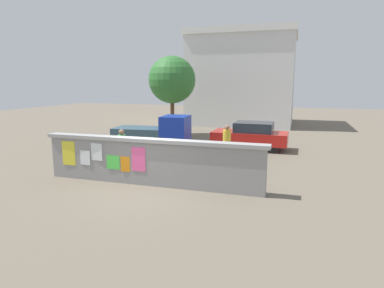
{
  "coord_description": "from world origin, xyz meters",
  "views": [
    {
      "loc": [
        4.57,
        -9.8,
        3.39
      ],
      "look_at": [
        0.73,
        2.31,
        1.03
      ],
      "focal_mm": 31.02,
      "sensor_mm": 36.0,
      "label": 1
    }
  ],
  "objects_px": {
    "tree_roadside": "(172,80)",
    "person_bystander": "(122,145)",
    "person_walking": "(227,140)",
    "car_parked": "(251,135)",
    "bicycle_near": "(170,161)",
    "motorcycle": "(228,162)",
    "auto_rickshaw_truck": "(156,135)"
  },
  "relations": [
    {
      "from": "car_parked",
      "to": "person_walking",
      "type": "bearing_deg",
      "value": -100.37
    },
    {
      "from": "car_parked",
      "to": "motorcycle",
      "type": "bearing_deg",
      "value": -91.62
    },
    {
      "from": "person_walking",
      "to": "tree_roadside",
      "type": "relative_size",
      "value": 0.32
    },
    {
      "from": "motorcycle",
      "to": "person_walking",
      "type": "bearing_deg",
      "value": 103.77
    },
    {
      "from": "car_parked",
      "to": "bicycle_near",
      "type": "relative_size",
      "value": 2.27
    },
    {
      "from": "auto_rickshaw_truck",
      "to": "person_bystander",
      "type": "xyz_separation_m",
      "value": [
        -0.0,
        -3.23,
        0.09
      ]
    },
    {
      "from": "tree_roadside",
      "to": "person_bystander",
      "type": "bearing_deg",
      "value": -82.15
    },
    {
      "from": "motorcycle",
      "to": "bicycle_near",
      "type": "height_order",
      "value": "bicycle_near"
    },
    {
      "from": "car_parked",
      "to": "person_bystander",
      "type": "height_order",
      "value": "person_bystander"
    },
    {
      "from": "auto_rickshaw_truck",
      "to": "person_bystander",
      "type": "bearing_deg",
      "value": -90.0
    },
    {
      "from": "bicycle_near",
      "to": "person_walking",
      "type": "bearing_deg",
      "value": 46.97
    },
    {
      "from": "car_parked",
      "to": "person_walking",
      "type": "relative_size",
      "value": 2.36
    },
    {
      "from": "person_bystander",
      "to": "person_walking",
      "type": "bearing_deg",
      "value": 34.88
    },
    {
      "from": "motorcycle",
      "to": "tree_roadside",
      "type": "relative_size",
      "value": 0.38
    },
    {
      "from": "auto_rickshaw_truck",
      "to": "tree_roadside",
      "type": "distance_m",
      "value": 6.08
    },
    {
      "from": "tree_roadside",
      "to": "car_parked",
      "type": "bearing_deg",
      "value": -27.74
    },
    {
      "from": "motorcycle",
      "to": "person_bystander",
      "type": "distance_m",
      "value": 4.15
    },
    {
      "from": "bicycle_near",
      "to": "tree_roadside",
      "type": "bearing_deg",
      "value": 110.23
    },
    {
      "from": "motorcycle",
      "to": "bicycle_near",
      "type": "distance_m",
      "value": 2.29
    },
    {
      "from": "auto_rickshaw_truck",
      "to": "person_bystander",
      "type": "distance_m",
      "value": 3.23
    },
    {
      "from": "person_bystander",
      "to": "car_parked",
      "type": "bearing_deg",
      "value": 53.79
    },
    {
      "from": "car_parked",
      "to": "person_walking",
      "type": "height_order",
      "value": "person_walking"
    },
    {
      "from": "auto_rickshaw_truck",
      "to": "person_bystander",
      "type": "height_order",
      "value": "auto_rickshaw_truck"
    },
    {
      "from": "person_walking",
      "to": "car_parked",
      "type": "bearing_deg",
      "value": 79.63
    },
    {
      "from": "motorcycle",
      "to": "car_parked",
      "type": "bearing_deg",
      "value": 88.38
    },
    {
      "from": "auto_rickshaw_truck",
      "to": "car_parked",
      "type": "height_order",
      "value": "auto_rickshaw_truck"
    },
    {
      "from": "auto_rickshaw_truck",
      "to": "person_walking",
      "type": "xyz_separation_m",
      "value": [
        3.62,
        -0.71,
        0.09
      ]
    },
    {
      "from": "car_parked",
      "to": "tree_roadside",
      "type": "bearing_deg",
      "value": 152.26
    },
    {
      "from": "motorcycle",
      "to": "auto_rickshaw_truck",
      "type": "bearing_deg",
      "value": 148.09
    },
    {
      "from": "car_parked",
      "to": "motorcycle",
      "type": "relative_size",
      "value": 2.01
    },
    {
      "from": "bicycle_near",
      "to": "person_bystander",
      "type": "height_order",
      "value": "person_bystander"
    },
    {
      "from": "motorcycle",
      "to": "bicycle_near",
      "type": "bearing_deg",
      "value": -176.28
    }
  ]
}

